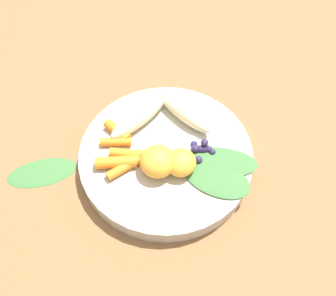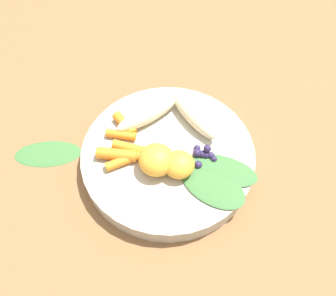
% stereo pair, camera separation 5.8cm
% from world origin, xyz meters
% --- Properties ---
extents(ground_plane, '(2.40, 2.40, 0.00)m').
position_xyz_m(ground_plane, '(0.00, 0.00, 0.00)').
color(ground_plane, brown).
extents(bowl, '(0.28, 0.28, 0.03)m').
position_xyz_m(bowl, '(0.00, 0.00, 0.02)').
color(bowl, '#B2AD9E').
rests_on(bowl, ground_plane).
extents(banana_peeled_left, '(0.10, 0.10, 0.03)m').
position_xyz_m(banana_peeled_left, '(0.06, 0.05, 0.05)').
color(banana_peeled_left, beige).
rests_on(banana_peeled_left, bowl).
extents(banana_peeled_right, '(0.11, 0.10, 0.03)m').
position_xyz_m(banana_peeled_right, '(0.07, -0.03, 0.05)').
color(banana_peeled_right, beige).
rests_on(banana_peeled_right, bowl).
extents(orange_segment_near, '(0.05, 0.05, 0.04)m').
position_xyz_m(orange_segment_near, '(-0.03, -0.02, 0.05)').
color(orange_segment_near, '#F4A833').
rests_on(orange_segment_near, bowl).
extents(orange_segment_far, '(0.06, 0.06, 0.04)m').
position_xyz_m(orange_segment_far, '(-0.03, 0.01, 0.05)').
color(orange_segment_far, '#F4A833').
rests_on(orange_segment_far, bowl).
extents(carrot_front, '(0.05, 0.05, 0.02)m').
position_xyz_m(carrot_front, '(0.04, 0.08, 0.04)').
color(carrot_front, orange).
rests_on(carrot_front, bowl).
extents(carrot_mid_left, '(0.01, 0.05, 0.01)m').
position_xyz_m(carrot_mid_left, '(0.01, 0.08, 0.04)').
color(carrot_mid_left, orange).
rests_on(carrot_mid_left, bowl).
extents(carrot_mid_right, '(0.02, 0.06, 0.02)m').
position_xyz_m(carrot_mid_right, '(-0.01, 0.06, 0.04)').
color(carrot_mid_right, orange).
rests_on(carrot_mid_right, bowl).
extents(carrot_rear, '(0.02, 0.06, 0.02)m').
position_xyz_m(carrot_rear, '(-0.03, 0.08, 0.04)').
color(carrot_rear, orange).
rests_on(carrot_rear, bowl).
extents(carrot_small, '(0.04, 0.06, 0.01)m').
position_xyz_m(carrot_small, '(-0.03, 0.07, 0.04)').
color(carrot_small, orange).
rests_on(carrot_small, bowl).
extents(blueberry_pile, '(0.04, 0.04, 0.02)m').
position_xyz_m(blueberry_pile, '(-0.00, -0.06, 0.04)').
color(blueberry_pile, '#2D234C').
rests_on(blueberry_pile, bowl).
extents(coconut_shred_patch, '(0.04, 0.04, 0.00)m').
position_xyz_m(coconut_shred_patch, '(0.01, -0.04, 0.03)').
color(coconut_shred_patch, white).
rests_on(coconut_shred_patch, bowl).
extents(kale_leaf_left, '(0.10, 0.12, 0.01)m').
position_xyz_m(kale_leaf_left, '(-0.05, -0.08, 0.03)').
color(kale_leaf_left, '#3D7038').
rests_on(kale_leaf_left, bowl).
extents(kale_leaf_right, '(0.07, 0.12, 0.01)m').
position_xyz_m(kale_leaf_right, '(-0.02, -0.09, 0.03)').
color(kale_leaf_right, '#3D7038').
rests_on(kale_leaf_right, bowl).
extents(kale_leaf_stray, '(0.08, 0.12, 0.01)m').
position_xyz_m(kale_leaf_stray, '(-0.02, 0.21, 0.00)').
color(kale_leaf_stray, '#3D7038').
rests_on(kale_leaf_stray, ground_plane).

